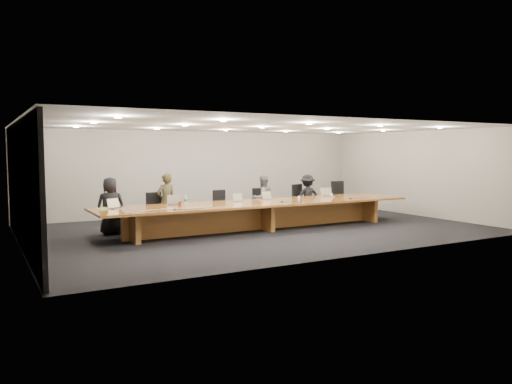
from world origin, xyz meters
TOP-DOWN VIEW (x-y plane):
  - ground at (0.00, 0.00)m, footprint 12.00×12.00m
  - back_wall at (0.00, 4.00)m, footprint 12.00×0.02m
  - left_wall_panel at (-5.94, 0.00)m, footprint 0.08×7.84m
  - conference_table at (0.00, 0.00)m, footprint 9.00×1.80m
  - chair_far_left at (-3.69, 1.21)m, footprint 0.60×0.60m
  - chair_left at (-2.55, 1.22)m, footprint 0.57×0.57m
  - chair_mid_left at (-0.52, 1.34)m, footprint 0.59×0.59m
  - chair_mid_right at (0.70, 1.18)m, footprint 0.56×0.56m
  - chair_right at (2.25, 1.30)m, footprint 0.70×0.70m
  - chair_far_right at (3.80, 1.25)m, footprint 0.63×0.63m
  - person_a at (-3.80, 1.15)m, footprint 0.77×0.55m
  - person_b at (-2.29, 1.21)m, footprint 0.62×0.46m
  - person_c at (0.72, 1.16)m, footprint 0.71×0.56m
  - person_d at (2.38, 1.19)m, footprint 0.99×0.69m
  - laptop_a at (-3.86, 0.31)m, footprint 0.39×0.35m
  - laptop_b at (-2.38, 0.40)m, footprint 0.41×0.36m
  - laptop_c at (-0.51, 0.31)m, footprint 0.32×0.25m
  - laptop_d at (0.47, 0.37)m, footprint 0.35×0.28m
  - laptop_e at (2.55, 0.37)m, footprint 0.41×0.33m
  - water_bottle at (-2.08, 0.31)m, footprint 0.09×0.09m
  - amber_mug at (-2.27, 0.21)m, footprint 0.10×0.10m
  - paper_cup_near at (1.36, 0.17)m, footprint 0.09×0.09m
  - paper_cup_far at (2.67, 0.34)m, footprint 0.09×0.09m
  - notepad at (-4.16, 0.38)m, footprint 0.24×0.20m
  - lime_gadget at (-4.14, 0.40)m, footprint 0.17×0.10m
  - av_box at (-3.86, -0.71)m, footprint 0.20×0.16m
  - mic_left at (-2.71, -0.62)m, footprint 0.14×0.14m
  - mic_center at (0.46, -0.34)m, footprint 0.12×0.12m
  - mic_right at (2.72, -0.50)m, footprint 0.14×0.14m

SIDE VIEW (x-z plane):
  - ground at x=0.00m, z-range 0.00..0.00m
  - chair_far_left at x=-3.69m, z-range 0.00..1.01m
  - chair_mid_left at x=-0.52m, z-range 0.00..1.02m
  - chair_mid_right at x=0.70m, z-range 0.00..1.04m
  - conference_table at x=0.00m, z-range 0.15..0.90m
  - chair_left at x=-2.55m, z-range 0.00..1.04m
  - chair_right at x=2.25m, z-range 0.00..1.10m
  - chair_far_right at x=3.80m, z-range 0.00..1.16m
  - person_d at x=2.38m, z-range 0.00..1.40m
  - person_c at x=0.72m, z-range 0.00..1.42m
  - person_a at x=-3.80m, z-range 0.00..1.47m
  - notepad at x=-4.16m, z-range 0.75..0.76m
  - av_box at x=-3.86m, z-range 0.75..0.78m
  - mic_center at x=0.46m, z-range 0.75..0.78m
  - mic_right at x=2.72m, z-range 0.75..0.78m
  - mic_left at x=-2.71m, z-range 0.75..0.78m
  - person_b at x=-2.29m, z-range 0.00..1.54m
  - lime_gadget at x=-4.14m, z-range 0.76..0.79m
  - paper_cup_near at x=1.36m, z-range 0.75..0.83m
  - paper_cup_far at x=2.67m, z-range 0.75..0.84m
  - amber_mug at x=-2.27m, z-range 0.75..0.85m
  - laptop_c at x=-0.51m, z-range 0.75..0.98m
  - water_bottle at x=-2.08m, z-range 0.75..0.99m
  - laptop_d at x=0.47m, z-range 0.75..1.00m
  - laptop_a at x=-3.86m, z-range 0.75..1.01m
  - laptop_b at x=-2.38m, z-range 0.75..1.02m
  - laptop_e at x=2.55m, z-range 0.75..1.03m
  - left_wall_panel at x=-5.94m, z-range 0.00..2.74m
  - back_wall at x=0.00m, z-range 0.00..2.80m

